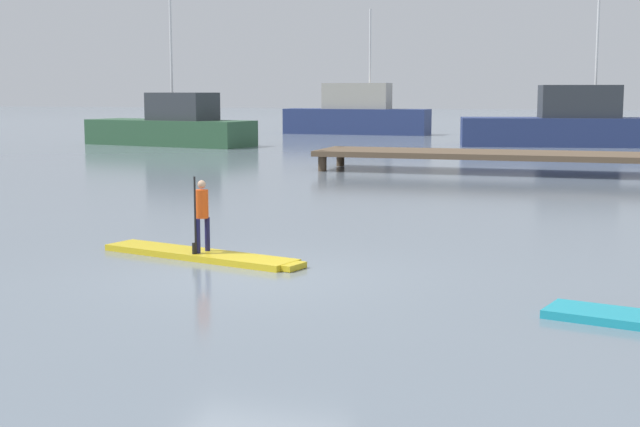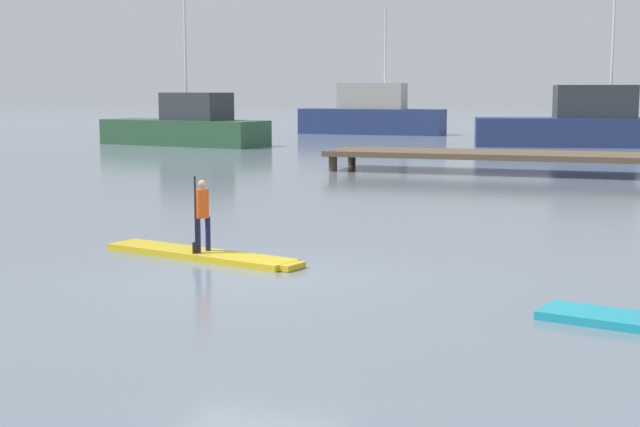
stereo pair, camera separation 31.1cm
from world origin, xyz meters
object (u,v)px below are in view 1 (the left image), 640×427
(fishing_boat_white_large, at_px, (567,124))
(motor_boat_small_navy, at_px, (172,127))
(trawler_grey_distant, at_px, (357,115))
(paddler_child_solo, at_px, (202,212))
(paddleboard_near, at_px, (202,255))

(fishing_boat_white_large, distance_m, motor_boat_small_navy, 18.99)
(fishing_boat_white_large, relative_size, trawler_grey_distant, 1.11)
(paddler_child_solo, bearing_deg, fishing_boat_white_large, 81.95)
(motor_boat_small_navy, bearing_deg, paddler_child_solo, -62.97)
(paddler_child_solo, distance_m, motor_boat_small_navy, 30.35)
(paddleboard_near, height_order, motor_boat_small_navy, motor_boat_small_navy)
(paddleboard_near, xyz_separation_m, fishing_boat_white_large, (4.54, 32.00, 1.00))
(motor_boat_small_navy, distance_m, trawler_grey_distant, 14.90)
(paddleboard_near, distance_m, paddler_child_solo, 0.69)
(paddler_child_solo, height_order, trawler_grey_distant, trawler_grey_distant)
(paddleboard_near, bearing_deg, fishing_boat_white_large, 81.93)
(paddleboard_near, bearing_deg, motor_boat_small_navy, 117.03)
(paddler_child_solo, xyz_separation_m, trawler_grey_distant, (-8.18, 40.83, 0.43))
(fishing_boat_white_large, xyz_separation_m, motor_boat_small_navy, (-18.32, -4.98, -0.14))
(fishing_boat_white_large, height_order, trawler_grey_distant, trawler_grey_distant)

